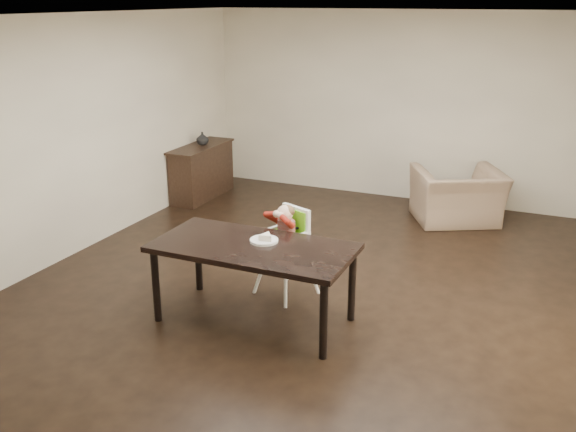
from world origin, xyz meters
name	(u,v)px	position (x,y,z in m)	size (l,w,h in m)	color
ground	(320,290)	(0.00, 0.00, 0.00)	(7.00, 7.00, 0.00)	black
room_walls	(323,110)	(0.00, 0.00, 1.86)	(6.02, 7.02, 2.71)	beige
dining_table	(254,253)	(-0.33, -0.85, 0.67)	(1.80, 0.90, 0.75)	black
high_chair	(288,231)	(-0.28, -0.19, 0.67)	(0.51, 0.51, 0.94)	white
plate	(265,239)	(-0.27, -0.73, 0.78)	(0.32, 0.32, 0.07)	white
armchair	(458,187)	(0.90, 2.71, 0.48)	(1.09, 0.71, 0.95)	#9F8165
sideboard	(202,171)	(-2.78, 2.32, 0.40)	(0.44, 1.26, 0.79)	black
vase	(202,139)	(-2.78, 2.37, 0.88)	(0.18, 0.19, 0.18)	#99999E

